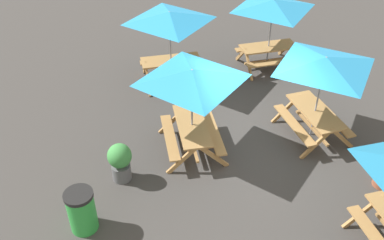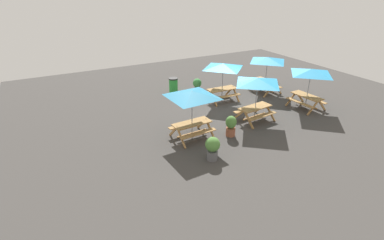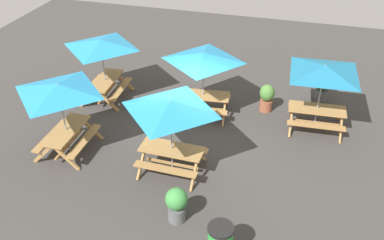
# 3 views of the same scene
# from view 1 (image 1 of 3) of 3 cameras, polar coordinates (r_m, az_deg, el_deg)

# --- Properties ---
(ground_plane) EXTENTS (24.00, 24.00, 0.00)m
(ground_plane) POSITION_cam_1_polar(r_m,az_deg,el_deg) (11.12, 7.36, -3.13)
(ground_plane) COLOR #3D3A38
(ground_plane) RESTS_ON ground
(picnic_table_1) EXTENTS (2.05, 2.05, 2.34)m
(picnic_table_1) POSITION_cam_1_polar(r_m,az_deg,el_deg) (9.71, 0.00, 5.16)
(picnic_table_1) COLOR #A87A44
(picnic_table_1) RESTS_ON ground
(picnic_table_2) EXTENTS (2.10, 2.10, 2.34)m
(picnic_table_2) POSITION_cam_1_polar(r_m,az_deg,el_deg) (13.67, 10.73, 14.26)
(picnic_table_2) COLOR #A87A44
(picnic_table_2) RESTS_ON ground
(picnic_table_3) EXTENTS (2.02, 2.02, 2.34)m
(picnic_table_3) POSITION_cam_1_polar(r_m,az_deg,el_deg) (12.62, -3.00, 12.92)
(picnic_table_3) COLOR #A87A44
(picnic_table_3) RESTS_ON ground
(picnic_table_4) EXTENTS (2.21, 2.21, 2.34)m
(picnic_table_4) POSITION_cam_1_polar(r_m,az_deg,el_deg) (10.68, 17.20, 6.56)
(picnic_table_4) COLOR #A87A44
(picnic_table_4) RESTS_ON ground
(trash_bin_green) EXTENTS (0.59, 0.59, 0.98)m
(trash_bin_green) POSITION_cam_1_polar(r_m,az_deg,el_deg) (9.03, -14.49, -11.63)
(trash_bin_green) COLOR green
(trash_bin_green) RESTS_ON ground
(potted_plant_1) EXTENTS (0.55, 0.55, 0.98)m
(potted_plant_1) POSITION_cam_1_polar(r_m,az_deg,el_deg) (9.86, -9.56, -5.38)
(potted_plant_1) COLOR #59595B
(potted_plant_1) RESTS_ON ground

